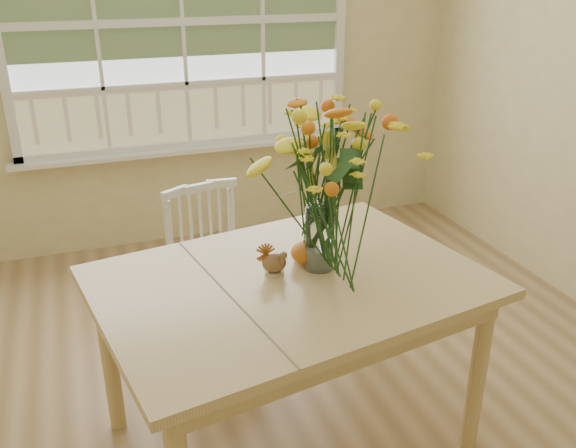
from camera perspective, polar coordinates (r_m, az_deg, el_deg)
name	(u,v)px	position (r m, az deg, el deg)	size (l,w,h in m)	color
floor	(300,433)	(2.85, 1.09, -18.98)	(4.00, 4.50, 0.01)	olive
wall_back	(183,52)	(4.32, -9.76, 15.55)	(4.00, 0.02, 2.70)	#D5C288
window	(183,25)	(4.26, -9.83, 17.91)	(2.42, 0.12, 1.74)	silver
dining_table	(290,298)	(2.43, 0.16, -6.94)	(1.62, 1.28, 0.78)	tan
windsor_chair	(210,262)	(3.17, -7.29, -3.55)	(0.48, 0.47, 0.87)	white
flower_vase	(321,175)	(2.31, 3.11, 4.65)	(0.55, 0.55, 0.66)	white
pumpkin	(305,254)	(2.47, 1.62, -2.78)	(0.12, 0.12, 0.09)	#CA6F17
turkey_figurine	(274,263)	(2.39, -1.30, -3.67)	(0.11, 0.09, 0.12)	#CCB78C
dark_gourd	(302,251)	(2.52, 1.28, -2.52)	(0.13, 0.12, 0.06)	#38160F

